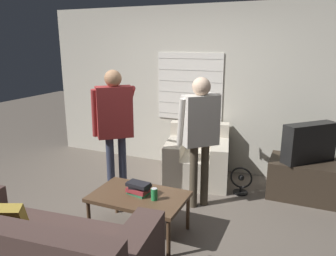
{
  "coord_description": "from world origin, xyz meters",
  "views": [
    {
      "loc": [
        1.65,
        -2.88,
        1.99
      ],
      "look_at": [
        0.16,
        0.6,
        1.0
      ],
      "focal_mm": 35.0,
      "sensor_mm": 36.0,
      "label": 1
    }
  ],
  "objects_px": {
    "person_right_standing": "(200,126)",
    "soda_can": "(154,194)",
    "armchair_beige": "(198,159)",
    "tv": "(309,143)",
    "person_left_standing": "(115,120)",
    "floor_fan": "(241,181)",
    "coffee_table": "(139,198)",
    "book_stack": "(139,188)",
    "spare_remote": "(129,184)"
  },
  "relations": [
    {
      "from": "floor_fan",
      "to": "person_left_standing",
      "type": "bearing_deg",
      "value": -151.69
    },
    {
      "from": "tv",
      "to": "person_left_standing",
      "type": "relative_size",
      "value": 0.39
    },
    {
      "from": "person_right_standing",
      "to": "soda_can",
      "type": "relative_size",
      "value": 12.78
    },
    {
      "from": "coffee_table",
      "to": "person_right_standing",
      "type": "distance_m",
      "value": 1.12
    },
    {
      "from": "armchair_beige",
      "to": "floor_fan",
      "type": "height_order",
      "value": "armchair_beige"
    },
    {
      "from": "book_stack",
      "to": "floor_fan",
      "type": "distance_m",
      "value": 1.63
    },
    {
      "from": "book_stack",
      "to": "spare_remote",
      "type": "relative_size",
      "value": 2.02
    },
    {
      "from": "coffee_table",
      "to": "book_stack",
      "type": "relative_size",
      "value": 3.9
    },
    {
      "from": "coffee_table",
      "to": "soda_can",
      "type": "bearing_deg",
      "value": -10.48
    },
    {
      "from": "book_stack",
      "to": "soda_can",
      "type": "relative_size",
      "value": 2.01
    },
    {
      "from": "armchair_beige",
      "to": "soda_can",
      "type": "xyz_separation_m",
      "value": [
        0.07,
        -1.63,
        0.18
      ]
    },
    {
      "from": "armchair_beige",
      "to": "tv",
      "type": "relative_size",
      "value": 1.6
    },
    {
      "from": "tv",
      "to": "floor_fan",
      "type": "relative_size",
      "value": 1.74
    },
    {
      "from": "person_left_standing",
      "to": "person_right_standing",
      "type": "distance_m",
      "value": 1.06
    },
    {
      "from": "armchair_beige",
      "to": "spare_remote",
      "type": "bearing_deg",
      "value": 63.71
    },
    {
      "from": "tv",
      "to": "armchair_beige",
      "type": "bearing_deg",
      "value": -44.03
    },
    {
      "from": "spare_remote",
      "to": "coffee_table",
      "type": "bearing_deg",
      "value": -78.8
    },
    {
      "from": "coffee_table",
      "to": "spare_remote",
      "type": "bearing_deg",
      "value": 141.0
    },
    {
      "from": "armchair_beige",
      "to": "soda_can",
      "type": "height_order",
      "value": "armchair_beige"
    },
    {
      "from": "armchair_beige",
      "to": "person_right_standing",
      "type": "xyz_separation_m",
      "value": [
        0.26,
        -0.75,
        0.7
      ]
    },
    {
      "from": "coffee_table",
      "to": "person_right_standing",
      "type": "height_order",
      "value": "person_right_standing"
    },
    {
      "from": "tv",
      "to": "floor_fan",
      "type": "bearing_deg",
      "value": -28.51
    },
    {
      "from": "book_stack",
      "to": "coffee_table",
      "type": "bearing_deg",
      "value": -56.27
    },
    {
      "from": "armchair_beige",
      "to": "tv",
      "type": "xyz_separation_m",
      "value": [
        1.48,
        0.03,
        0.43
      ]
    },
    {
      "from": "armchair_beige",
      "to": "person_left_standing",
      "type": "height_order",
      "value": "person_left_standing"
    },
    {
      "from": "armchair_beige",
      "to": "book_stack",
      "type": "xyz_separation_m",
      "value": [
        -0.13,
        -1.58,
        0.19
      ]
    },
    {
      "from": "tv",
      "to": "soda_can",
      "type": "xyz_separation_m",
      "value": [
        -1.41,
        -1.66,
        -0.25
      ]
    },
    {
      "from": "person_left_standing",
      "to": "floor_fan",
      "type": "distance_m",
      "value": 1.88
    },
    {
      "from": "soda_can",
      "to": "spare_remote",
      "type": "distance_m",
      "value": 0.47
    },
    {
      "from": "soda_can",
      "to": "book_stack",
      "type": "bearing_deg",
      "value": 166.32
    },
    {
      "from": "person_right_standing",
      "to": "soda_can",
      "type": "distance_m",
      "value": 1.04
    },
    {
      "from": "spare_remote",
      "to": "floor_fan",
      "type": "distance_m",
      "value": 1.61
    },
    {
      "from": "soda_can",
      "to": "spare_remote",
      "type": "height_order",
      "value": "soda_can"
    },
    {
      "from": "person_right_standing",
      "to": "spare_remote",
      "type": "height_order",
      "value": "person_right_standing"
    },
    {
      "from": "person_left_standing",
      "to": "soda_can",
      "type": "relative_size",
      "value": 13.32
    },
    {
      "from": "person_right_standing",
      "to": "spare_remote",
      "type": "bearing_deg",
      "value": -176.38
    },
    {
      "from": "coffee_table",
      "to": "floor_fan",
      "type": "height_order",
      "value": "coffee_table"
    },
    {
      "from": "tv",
      "to": "spare_remote",
      "type": "relative_size",
      "value": 5.22
    },
    {
      "from": "spare_remote",
      "to": "armchair_beige",
      "type": "bearing_deg",
      "value": 36.8
    },
    {
      "from": "person_right_standing",
      "to": "soda_can",
      "type": "bearing_deg",
      "value": -146.52
    },
    {
      "from": "armchair_beige",
      "to": "coffee_table",
      "type": "relative_size",
      "value": 1.06
    },
    {
      "from": "soda_can",
      "to": "floor_fan",
      "type": "distance_m",
      "value": 1.58
    },
    {
      "from": "floor_fan",
      "to": "spare_remote",
      "type": "bearing_deg",
      "value": -130.31
    },
    {
      "from": "armchair_beige",
      "to": "person_left_standing",
      "type": "distance_m",
      "value": 1.46
    },
    {
      "from": "armchair_beige",
      "to": "spare_remote",
      "type": "height_order",
      "value": "armchair_beige"
    },
    {
      "from": "book_stack",
      "to": "floor_fan",
      "type": "xyz_separation_m",
      "value": [
        0.82,
        1.37,
        -0.33
      ]
    },
    {
      "from": "armchair_beige",
      "to": "person_right_standing",
      "type": "bearing_deg",
      "value": 96.34
    },
    {
      "from": "spare_remote",
      "to": "book_stack",
      "type": "bearing_deg",
      "value": -77.71
    },
    {
      "from": "armchair_beige",
      "to": "tv",
      "type": "bearing_deg",
      "value": 168.2
    },
    {
      "from": "spare_remote",
      "to": "floor_fan",
      "type": "xyz_separation_m",
      "value": [
        1.03,
        1.21,
        -0.28
      ]
    }
  ]
}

